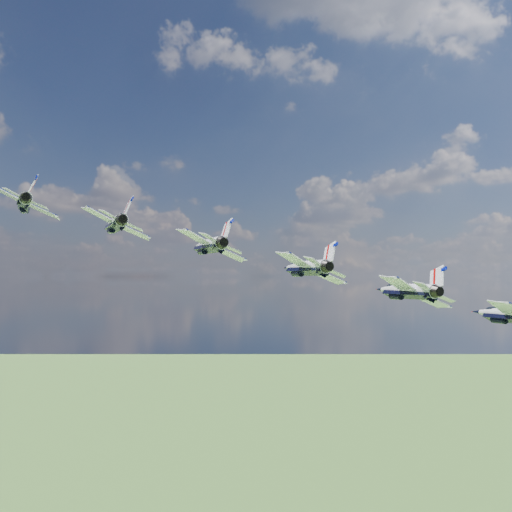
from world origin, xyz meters
TOP-DOWN VIEW (x-y plane):
  - jet_0 at (-17.29, 13.68)m, footprint 14.05×16.46m
  - jet_1 at (-8.00, 4.28)m, footprint 14.05×16.46m
  - jet_2 at (1.29, -5.12)m, footprint 14.05×16.46m
  - jet_3 at (10.58, -14.51)m, footprint 14.05×16.46m
  - jet_4 at (19.87, -23.91)m, footprint 14.05×16.46m
  - jet_5 at (29.16, -33.31)m, footprint 14.05×16.46m

SIDE VIEW (x-z plane):
  - jet_5 at x=29.16m, z-range 127.55..135.32m
  - jet_4 at x=19.87m, z-range 130.63..138.39m
  - jet_3 at x=10.58m, z-range 133.70..141.47m
  - jet_2 at x=1.29m, z-range 136.78..144.54m
  - jet_1 at x=-8.00m, z-range 139.85..147.62m
  - jet_0 at x=-17.29m, z-range 142.93..150.69m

